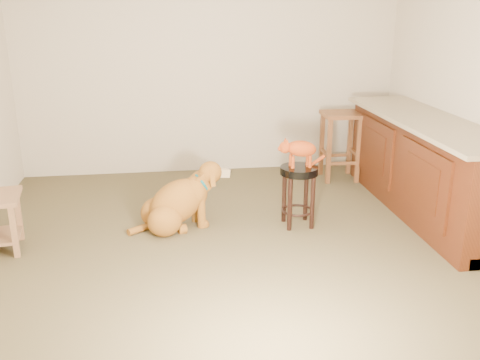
{
  "coord_description": "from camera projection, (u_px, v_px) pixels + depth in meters",
  "views": [
    {
      "loc": [
        -0.55,
        -4.37,
        1.98
      ],
      "look_at": [
        0.1,
        0.19,
        0.45
      ],
      "focal_mm": 40.0,
      "sensor_mm": 36.0,
      "label": 1
    }
  ],
  "objects": [
    {
      "name": "floor",
      "position": [
        232.0,
        234.0,
        4.8
      ],
      "size": [
        4.5,
        4.0,
        0.01
      ],
      "primitive_type": "cube",
      "color": "brown",
      "rests_on": "ground"
    },
    {
      "name": "golden_retriever",
      "position": [
        178.0,
        203.0,
        4.88
      ],
      "size": [
        0.98,
        0.58,
        0.64
      ],
      "rotation": [
        0.0,
        0.0,
        0.28
      ],
      "color": "brown",
      "rests_on": "ground"
    },
    {
      "name": "cabinet_run",
      "position": [
        426.0,
        169.0,
        5.21
      ],
      "size": [
        0.7,
        2.56,
        0.94
      ],
      "color": "#471E0C",
      "rests_on": "ground"
    },
    {
      "name": "room_shell",
      "position": [
        231.0,
        43.0,
        4.28
      ],
      "size": [
        4.54,
        4.04,
        2.62
      ],
      "color": "beige",
      "rests_on": "ground"
    },
    {
      "name": "tabby_kitten",
      "position": [
        299.0,
        150.0,
        4.78
      ],
      "size": [
        0.48,
        0.18,
        0.3
      ],
      "rotation": [
        0.0,
        0.0,
        0.03
      ],
      "color": "#8E310E",
      "rests_on": "padded_stool"
    },
    {
      "name": "padded_stool",
      "position": [
        299.0,
        184.0,
        4.89
      ],
      "size": [
        0.35,
        0.35,
        0.57
      ],
      "rotation": [
        0.0,
        0.0,
        0.03
      ],
      "color": "black",
      "rests_on": "ground"
    },
    {
      "name": "wood_stool",
      "position": [
        340.0,
        145.0,
        6.22
      ],
      "size": [
        0.44,
        0.44,
        0.79
      ],
      "rotation": [
        0.0,
        0.0,
        -0.04
      ],
      "color": "brown",
      "rests_on": "ground"
    }
  ]
}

